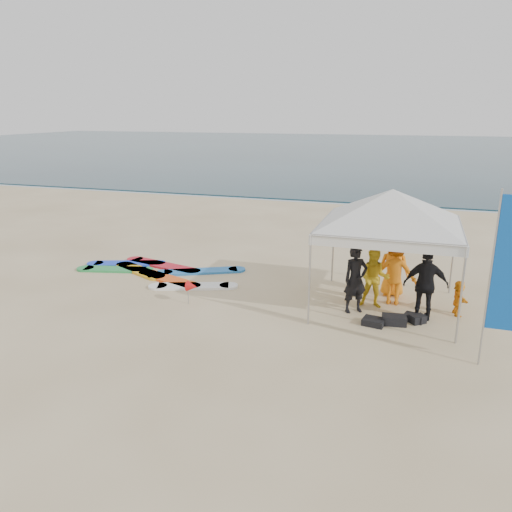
{
  "coord_description": "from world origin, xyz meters",
  "views": [
    {
      "loc": [
        4.32,
        -9.51,
        4.91
      ],
      "look_at": [
        0.37,
        2.6,
        1.2
      ],
      "focal_mm": 35.0,
      "sensor_mm": 36.0,
      "label": 1
    }
  ],
  "objects_px": {
    "canopy_tent": "(393,190)",
    "marker_pennant": "(192,287)",
    "person_yellow": "(374,278)",
    "feather_flag": "(507,267)",
    "person_seated": "(458,298)",
    "person_black_b": "(426,285)",
    "person_black_a": "(355,279)",
    "person_orange_a": "(395,271)",
    "surfboard_spread": "(159,272)",
    "person_orange_b": "(394,267)"
  },
  "relations": [
    {
      "from": "canopy_tent",
      "to": "marker_pennant",
      "type": "bearing_deg",
      "value": -164.42
    },
    {
      "from": "person_yellow",
      "to": "feather_flag",
      "type": "distance_m",
      "value": 3.81
    },
    {
      "from": "canopy_tent",
      "to": "person_seated",
      "type": "bearing_deg",
      "value": 1.78
    },
    {
      "from": "person_black_b",
      "to": "feather_flag",
      "type": "bearing_deg",
      "value": 117.87
    },
    {
      "from": "person_black_a",
      "to": "person_orange_a",
      "type": "distance_m",
      "value": 1.27
    },
    {
      "from": "marker_pennant",
      "to": "surfboard_spread",
      "type": "distance_m",
      "value": 3.05
    },
    {
      "from": "canopy_tent",
      "to": "person_black_b",
      "type": "bearing_deg",
      "value": -27.43
    },
    {
      "from": "person_orange_b",
      "to": "person_orange_a",
      "type": "bearing_deg",
      "value": 97.86
    },
    {
      "from": "person_orange_a",
      "to": "surfboard_spread",
      "type": "relative_size",
      "value": 0.34
    },
    {
      "from": "person_orange_a",
      "to": "feather_flag",
      "type": "relative_size",
      "value": 0.5
    },
    {
      "from": "person_seated",
      "to": "marker_pennant",
      "type": "bearing_deg",
      "value": 92.22
    },
    {
      "from": "surfboard_spread",
      "to": "person_yellow",
      "type": "bearing_deg",
      "value": -7.02
    },
    {
      "from": "person_black_a",
      "to": "person_black_b",
      "type": "distance_m",
      "value": 1.67
    },
    {
      "from": "canopy_tent",
      "to": "marker_pennant",
      "type": "xyz_separation_m",
      "value": [
        -4.83,
        -1.35,
        -2.58
      ]
    },
    {
      "from": "person_orange_a",
      "to": "person_black_b",
      "type": "height_order",
      "value": "person_black_b"
    },
    {
      "from": "person_orange_a",
      "to": "feather_flag",
      "type": "distance_m",
      "value": 3.79
    },
    {
      "from": "person_black_a",
      "to": "person_orange_b",
      "type": "xyz_separation_m",
      "value": [
        0.84,
        1.52,
        -0.05
      ]
    },
    {
      "from": "person_orange_b",
      "to": "surfboard_spread",
      "type": "bearing_deg",
      "value": 4.01
    },
    {
      "from": "person_black_b",
      "to": "person_seated",
      "type": "bearing_deg",
      "value": -151.42
    },
    {
      "from": "person_yellow",
      "to": "person_orange_b",
      "type": "distance_m",
      "value": 1.14
    },
    {
      "from": "person_orange_a",
      "to": "canopy_tent",
      "type": "xyz_separation_m",
      "value": [
        -0.19,
        -0.37,
        2.19
      ]
    },
    {
      "from": "person_orange_a",
      "to": "feather_flag",
      "type": "bearing_deg",
      "value": 127.36
    },
    {
      "from": "person_seated",
      "to": "canopy_tent",
      "type": "xyz_separation_m",
      "value": [
        -1.77,
        -0.05,
        2.62
      ]
    },
    {
      "from": "person_orange_a",
      "to": "person_black_b",
      "type": "bearing_deg",
      "value": 132.82
    },
    {
      "from": "person_orange_a",
      "to": "person_seated",
      "type": "relative_size",
      "value": 1.97
    },
    {
      "from": "person_orange_b",
      "to": "feather_flag",
      "type": "relative_size",
      "value": 0.46
    },
    {
      "from": "person_black_b",
      "to": "surfboard_spread",
      "type": "bearing_deg",
      "value": -14.49
    },
    {
      "from": "person_black_b",
      "to": "person_black_a",
      "type": "bearing_deg",
      "value": -4.62
    },
    {
      "from": "person_black_a",
      "to": "person_black_b",
      "type": "height_order",
      "value": "person_black_b"
    },
    {
      "from": "person_orange_b",
      "to": "canopy_tent",
      "type": "distance_m",
      "value": 2.47
    },
    {
      "from": "feather_flag",
      "to": "person_orange_a",
      "type": "bearing_deg",
      "value": 125.95
    },
    {
      "from": "person_black_b",
      "to": "feather_flag",
      "type": "xyz_separation_m",
      "value": [
        1.35,
        -2.04,
        1.2
      ]
    },
    {
      "from": "person_orange_b",
      "to": "person_seated",
      "type": "height_order",
      "value": "person_orange_b"
    },
    {
      "from": "person_black_a",
      "to": "person_seated",
      "type": "bearing_deg",
      "value": -21.49
    },
    {
      "from": "person_orange_b",
      "to": "person_yellow",
      "type": "bearing_deg",
      "value": 70.84
    },
    {
      "from": "person_black_b",
      "to": "person_orange_b",
      "type": "distance_m",
      "value": 1.71
    },
    {
      "from": "feather_flag",
      "to": "person_yellow",
      "type": "bearing_deg",
      "value": 136.31
    },
    {
      "from": "person_black_b",
      "to": "canopy_tent",
      "type": "relative_size",
      "value": 0.38
    },
    {
      "from": "person_black_a",
      "to": "marker_pennant",
      "type": "xyz_separation_m",
      "value": [
        -4.12,
        -0.83,
        -0.37
      ]
    },
    {
      "from": "person_orange_a",
      "to": "canopy_tent",
      "type": "height_order",
      "value": "canopy_tent"
    },
    {
      "from": "feather_flag",
      "to": "marker_pennant",
      "type": "relative_size",
      "value": 5.57
    },
    {
      "from": "person_black_b",
      "to": "canopy_tent",
      "type": "xyz_separation_m",
      "value": [
        -0.95,
        0.5,
        2.18
      ]
    },
    {
      "from": "canopy_tent",
      "to": "marker_pennant",
      "type": "height_order",
      "value": "canopy_tent"
    },
    {
      "from": "canopy_tent",
      "to": "surfboard_spread",
      "type": "xyz_separation_m",
      "value": [
        -6.99,
        0.76,
        -3.04
      ]
    },
    {
      "from": "person_yellow",
      "to": "person_orange_b",
      "type": "height_order",
      "value": "person_orange_b"
    },
    {
      "from": "person_black_b",
      "to": "marker_pennant",
      "type": "bearing_deg",
      "value": 2.86
    },
    {
      "from": "person_black_a",
      "to": "person_seated",
      "type": "xyz_separation_m",
      "value": [
        2.48,
        0.58,
        -0.41
      ]
    },
    {
      "from": "marker_pennant",
      "to": "person_yellow",
      "type": "bearing_deg",
      "value": 15.75
    },
    {
      "from": "person_seated",
      "to": "feather_flag",
      "type": "height_order",
      "value": "feather_flag"
    },
    {
      "from": "person_black_a",
      "to": "surfboard_spread",
      "type": "xyz_separation_m",
      "value": [
        -6.27,
        1.28,
        -0.83
      ]
    }
  ]
}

